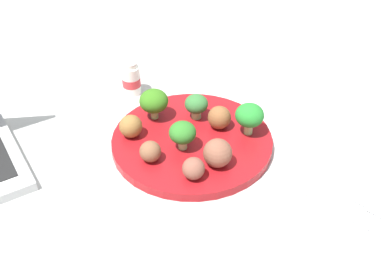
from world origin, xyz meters
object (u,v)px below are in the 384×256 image
object	(u,v)px
meatball_far_rim	(150,152)
napkin	(344,204)
plate	(192,141)
meatball_back_left	(219,118)
yogurt_bottle	(131,80)
meatball_mid_right	(193,168)
broccoli_floret_front_left	(196,105)
fork	(355,197)
meatball_mid_left	(218,153)
knife	(343,210)
broccoli_floret_back_right	(183,133)
broccoli_floret_mid_right	(153,102)
broccoli_floret_far_rim	(249,116)
meatball_front_right	(131,126)

from	to	relation	value
meatball_far_rim	napkin	distance (m)	0.31
plate	meatball_back_left	xyz separation A→B (m)	(0.02, 0.05, 0.03)
meatball_far_rim	yogurt_bottle	xyz separation A→B (m)	(-0.19, 0.14, -0.00)
meatball_mid_right	napkin	size ratio (longest dim) A/B	0.21
broccoli_floret_front_left	fork	distance (m)	0.31
meatball_mid_left	knife	world-z (taller)	meatball_mid_left
broccoli_floret_front_left	yogurt_bottle	distance (m)	0.17
broccoli_floret_back_right	meatball_back_left	bearing A→B (deg)	83.12
meatball_back_left	knife	distance (m)	0.26
broccoli_floret_mid_right	broccoli_floret_back_right	world-z (taller)	broccoli_floret_mid_right
napkin	yogurt_bottle	distance (m)	0.47
meatball_mid_right	broccoli_floret_front_left	bearing A→B (deg)	128.59
broccoli_floret_far_rim	plate	bearing A→B (deg)	-132.24
meatball_mid_left	knife	size ratio (longest dim) A/B	0.32
fork	meatball_far_rim	bearing A→B (deg)	-153.15
broccoli_floret_front_left	broccoli_floret_far_rim	bearing A→B (deg)	13.32
meatball_front_right	napkin	bearing A→B (deg)	16.44
broccoli_floret_back_right	knife	xyz separation A→B (m)	(0.27, 0.05, -0.04)
fork	yogurt_bottle	distance (m)	0.48
meatball_front_right	meatball_far_rim	bearing A→B (deg)	-18.91
meatball_front_right	meatball_mid_left	bearing A→B (deg)	13.25
broccoli_floret_front_left	meatball_back_left	bearing A→B (deg)	4.62
plate	broccoli_floret_front_left	size ratio (longest dim) A/B	5.95
plate	meatball_back_left	size ratio (longest dim) A/B	6.74
broccoli_floret_front_left	meatball_front_right	world-z (taller)	broccoli_floret_front_left
broccoli_floret_front_left	meatball_mid_right	world-z (taller)	broccoli_floret_front_left
broccoli_floret_far_rim	meatball_mid_left	xyz separation A→B (m)	(0.01, -0.10, -0.01)
meatball_mid_left	meatball_far_rim	world-z (taller)	meatball_mid_left
meatball_mid_left	broccoli_floret_far_rim	bearing A→B (deg)	95.70
meatball_far_rim	fork	size ratio (longest dim) A/B	0.29
broccoli_floret_far_rim	knife	bearing A→B (deg)	-14.28
meatball_mid_right	knife	world-z (taller)	meatball_mid_right
plate	yogurt_bottle	size ratio (longest dim) A/B	4.03
meatball_back_left	broccoli_floret_mid_right	bearing A→B (deg)	-152.16
broccoli_floret_mid_right	broccoli_floret_front_left	bearing A→B (deg)	42.41
broccoli_floret_far_rim	meatball_back_left	xyz separation A→B (m)	(-0.05, -0.02, -0.02)
broccoli_floret_far_rim	napkin	world-z (taller)	broccoli_floret_far_rim
broccoli_floret_front_left	broccoli_floret_far_rim	size ratio (longest dim) A/B	0.81
meatball_back_left	yogurt_bottle	xyz separation A→B (m)	(-0.22, -0.01, -0.01)
plate	meatball_mid_right	xyz separation A→B (m)	(0.07, -0.08, 0.03)
meatball_far_rim	knife	distance (m)	0.31
broccoli_floret_front_left	fork	world-z (taller)	broccoli_floret_front_left
meatball_front_right	napkin	size ratio (longest dim) A/B	0.24
broccoli_floret_front_left	napkin	world-z (taller)	broccoli_floret_front_left
yogurt_bottle	knife	bearing A→B (deg)	-3.30
meatball_mid_right	meatball_front_right	distance (m)	0.15
broccoli_floret_back_right	meatball_mid_right	size ratio (longest dim) A/B	1.41
broccoli_floret_far_rim	meatball_mid_right	world-z (taller)	broccoli_floret_far_rim
broccoli_floret_mid_right	meatball_mid_left	bearing A→B (deg)	-8.31
meatball_back_left	meatball_mid_left	bearing A→B (deg)	-53.76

